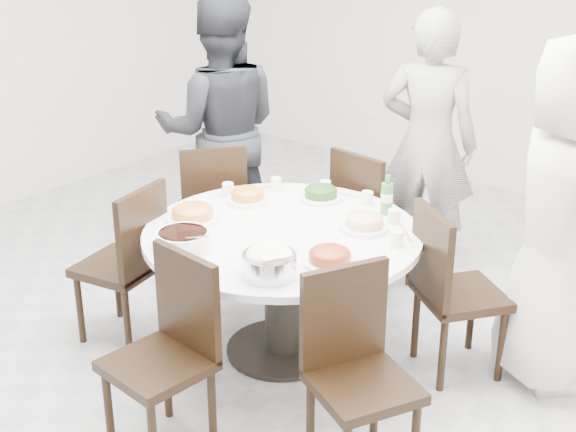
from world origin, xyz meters
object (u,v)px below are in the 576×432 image
Objects in this scene: chair_ne at (461,291)px; chair_s at (157,361)px; dining_table at (282,293)px; chair_n at (375,219)px; diner_middle at (428,144)px; diner_right at (564,217)px; chair_se at (364,382)px; rice_bowl at (269,265)px; chair_sw at (119,263)px; beverage_bottle at (387,195)px; soup_bowl at (183,240)px; chair_nw at (212,209)px; diner_left at (220,130)px.

chair_s is at bearing 98.62° from chair_ne.
dining_table is 1.58× the size of chair_n.
diner_right is at bearing 130.25° from diner_middle.
dining_table is 1.58× the size of chair_se.
dining_table is at bearing 100.36° from chair_s.
rice_bowl is (0.29, -0.46, 0.43)m from dining_table.
chair_n is 3.65× the size of rice_bowl.
chair_ne is 1.00× the size of chair_n.
chair_sw is 4.14× the size of beverage_bottle.
soup_bowl is at bearing 90.25° from chair_n.
beverage_bottle is (1.30, 0.06, 0.39)m from chair_nw.
chair_n reaches higher than soup_bowl.
diner_left is (-1.22, -0.68, 0.03)m from diner_middle.
rice_bowl is (1.44, -1.23, -0.11)m from diner_left.
chair_nw is at bearing 178.37° from chair_sw.
diner_left reaches higher than beverage_bottle.
beverage_bottle is (-0.94, -0.15, -0.05)m from diner_right.
soup_bowl is at bearing 76.80° from chair_nw.
chair_ne and chair_sw have the same top height.
chair_n is at bearing 32.89° from diner_right.
chair_s is at bearing 75.47° from chair_nw.
chair_nw is 1.26m from soup_bowl.
diner_right is 6.52× the size of soup_bowl.
chair_s is 0.68m from rice_bowl.
chair_s is (0.92, -0.57, 0.00)m from chair_sw.
diner_right is 1.52m from rice_bowl.
chair_n is 1.85m from chair_se.
diner_middle is (-0.79, 1.01, 0.42)m from chair_ne.
chair_s reaches higher than rice_bowl.
chair_n is at bearing 4.40° from chair_ne.
chair_ne and chair_se have the same top height.
chair_sw is 3.65× the size of rice_bowl.
chair_n is 1.00× the size of chair_sw.
dining_table is at bearing -119.14° from beverage_bottle.
diner_right is at bearing 9.28° from beverage_bottle.
chair_n is 1.55m from soup_bowl.
diner_right reaches higher than chair_sw.
chair_ne is at bearing 58.05° from rice_bowl.
chair_se is at bearing 75.10° from chair_sw.
diner_left is (-0.31, 1.22, 0.44)m from chair_sw.
soup_bowl is at bearing 75.47° from chair_sw.
dining_table is 1.58× the size of chair_ne.
soup_bowl is (-1.52, -1.19, -0.13)m from diner_right.
chair_ne is at bearing 107.14° from chair_sw.
chair_s is (1.07, -1.50, 0.00)m from chair_nw.
diner_left reaches higher than dining_table.
diner_middle reaches higher than chair_sw.
soup_bowl is at bearing 62.96° from diner_middle.
diner_middle is (0.91, 1.90, 0.42)m from chair_sw.
beverage_bottle is (0.23, 1.56, 0.39)m from chair_s.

